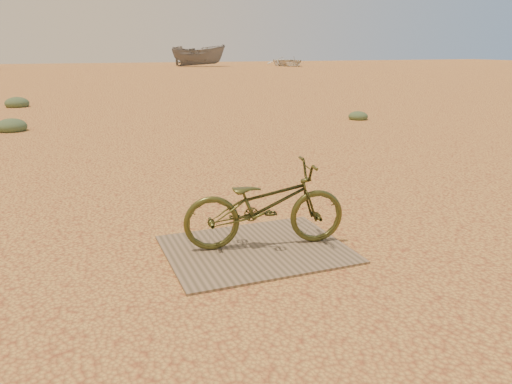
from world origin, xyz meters
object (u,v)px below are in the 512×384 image
object	(u,v)px
plywood_board	(256,249)
boat_mid_right	(199,56)
bicycle	(265,205)
boat_far_right	(288,61)

from	to	relation	value
plywood_board	boat_mid_right	world-z (taller)	boat_mid_right
bicycle	boat_mid_right	bearing A→B (deg)	-4.88
boat_mid_right	bicycle	bearing A→B (deg)	-167.12
plywood_board	bicycle	xyz separation A→B (m)	(0.10, 0.04, 0.40)
plywood_board	boat_far_right	world-z (taller)	boat_far_right
boat_mid_right	boat_far_right	distance (m)	8.83
plywood_board	boat_mid_right	xyz separation A→B (m)	(11.54, 44.77, 1.01)
boat_mid_right	boat_far_right	xyz separation A→B (m)	(8.46, -2.47, -0.55)
plywood_board	boat_mid_right	distance (m)	46.25
bicycle	boat_mid_right	world-z (taller)	boat_mid_right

